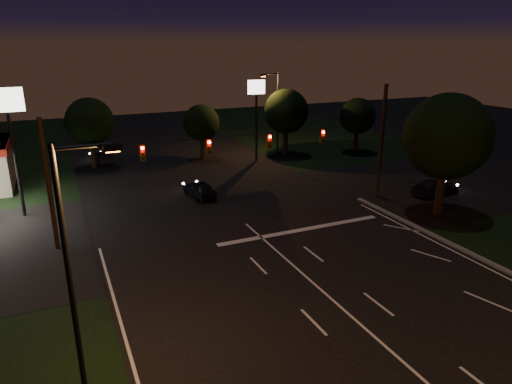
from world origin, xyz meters
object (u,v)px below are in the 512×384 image
car_oncoming_a (200,189)px  tree_right_near (446,137)px  car_oncoming_b (102,157)px  utility_pole_right (377,197)px  car_cross (436,187)px

car_oncoming_a → tree_right_near: bearing=137.7°
car_oncoming_a → car_oncoming_b: (-5.93, 14.91, -0.05)m
tree_right_near → car_oncoming_b: (-20.59, 25.68, -5.05)m
utility_pole_right → car_cross: size_ratio=2.00×
utility_pole_right → car_cross: (4.72, -1.50, 0.65)m
utility_pole_right → car_cross: utility_pole_right is taller
tree_right_near → car_oncoming_b: bearing=128.7°
tree_right_near → car_oncoming_a: (-14.66, 10.78, -5.00)m
car_oncoming_a → car_oncoming_b: size_ratio=1.05×
utility_pole_right → car_oncoming_a: utility_pole_right is taller
car_oncoming_a → car_cross: bearing=151.4°
utility_pole_right → car_oncoming_b: bearing=132.4°
car_oncoming_b → tree_right_near: bearing=116.2°
car_oncoming_a → car_oncoming_b: car_oncoming_a is taller
car_oncoming_b → car_cross: (23.79, -22.35, 0.03)m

